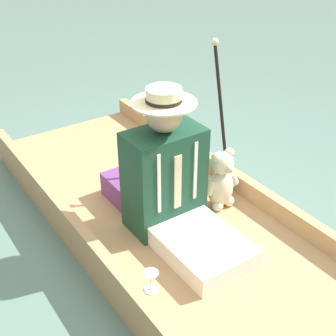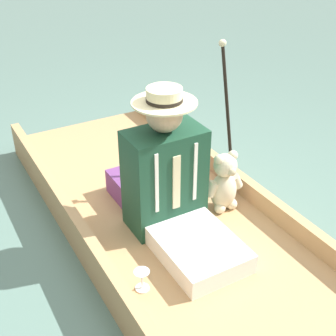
# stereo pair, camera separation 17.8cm
# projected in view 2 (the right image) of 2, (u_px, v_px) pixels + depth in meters

# --- Properties ---
(ground_plane) EXTENTS (16.00, 16.00, 0.00)m
(ground_plane) POSITION_uv_depth(u_px,v_px,m) (168.00, 232.00, 2.81)
(ground_plane) COLOR slate
(punt_boat) EXTENTS (1.11, 2.88, 0.25)m
(punt_boat) POSITION_uv_depth(u_px,v_px,m) (168.00, 222.00, 2.77)
(punt_boat) COLOR tan
(punt_boat) RESTS_ON ground_plane
(seat_cushion) EXTENTS (0.38, 0.27, 0.15)m
(seat_cushion) POSITION_uv_depth(u_px,v_px,m) (143.00, 182.00, 2.91)
(seat_cushion) COLOR #6B3875
(seat_cushion) RESTS_ON punt_boat
(seated_person) EXTENTS (0.42, 0.76, 0.81)m
(seated_person) POSITION_uv_depth(u_px,v_px,m) (172.00, 185.00, 2.48)
(seated_person) COLOR white
(seated_person) RESTS_ON punt_boat
(teddy_bear) EXTENTS (0.26, 0.15, 0.38)m
(teddy_bear) POSITION_uv_depth(u_px,v_px,m) (224.00, 183.00, 2.71)
(teddy_bear) COLOR beige
(teddy_bear) RESTS_ON punt_boat
(wine_glass) EXTENTS (0.08, 0.08, 0.11)m
(wine_glass) POSITION_uv_depth(u_px,v_px,m) (142.00, 276.00, 2.20)
(wine_glass) COLOR silver
(wine_glass) RESTS_ON punt_boat
(walking_cane) EXTENTS (0.04, 0.24, 0.93)m
(walking_cane) POSITION_uv_depth(u_px,v_px,m) (227.00, 109.00, 2.73)
(walking_cane) COLOR black
(walking_cane) RESTS_ON punt_boat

